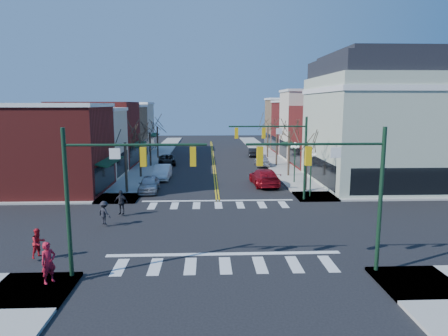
{
  "coord_description": "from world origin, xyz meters",
  "views": [
    {
      "loc": [
        -0.9,
        -25.7,
        8.25
      ],
      "look_at": [
        0.54,
        8.11,
        2.8
      ],
      "focal_mm": 32.0,
      "sensor_mm": 36.0,
      "label": 1
    }
  ],
  "objects": [
    {
      "name": "traffic_mast_far_right",
      "position": [
        5.55,
        7.4,
        4.71
      ],
      "size": [
        6.6,
        0.28,
        7.2
      ],
      "color": "#14331E",
      "rests_on": "ground"
    },
    {
      "name": "sidewalk_left",
      "position": [
        -8.75,
        20.0,
        0.07
      ],
      "size": [
        3.5,
        70.0,
        0.15
      ],
      "primitive_type": "cube",
      "color": "#9E9B93",
      "rests_on": "ground"
    },
    {
      "name": "tree_left_d",
      "position": [
        -8.4,
        35.0,
        2.45
      ],
      "size": [
        0.24,
        0.24,
        4.9
      ],
      "primitive_type": "cylinder",
      "color": "#382B21",
      "rests_on": "ground"
    },
    {
      "name": "bldg_right_stucco",
      "position": [
        15.5,
        33.5,
        5.0
      ],
      "size": [
        10.0,
        7.0,
        10.0
      ],
      "primitive_type": "cube",
      "color": "beige",
      "rests_on": "ground"
    },
    {
      "name": "tree_right_a",
      "position": [
        8.4,
        11.0,
        2.31
      ],
      "size": [
        0.24,
        0.24,
        4.62
      ],
      "primitive_type": "cylinder",
      "color": "#382B21",
      "rests_on": "ground"
    },
    {
      "name": "bldg_left_brick_a",
      "position": [
        -15.5,
        11.75,
        4.0
      ],
      "size": [
        10.0,
        8.5,
        8.0
      ],
      "primitive_type": "cube",
      "color": "maroon",
      "rests_on": "ground"
    },
    {
      "name": "lamppost_corner",
      "position": [
        8.2,
        8.5,
        2.96
      ],
      "size": [
        0.36,
        0.36,
        4.33
      ],
      "color": "#14331E",
      "rests_on": "ground"
    },
    {
      "name": "tree_left_b",
      "position": [
        -8.4,
        19.0,
        2.52
      ],
      "size": [
        0.24,
        0.24,
        5.04
      ],
      "primitive_type": "cylinder",
      "color": "#382B21",
      "rests_on": "ground"
    },
    {
      "name": "bldg_left_stucco_a",
      "position": [
        -15.5,
        19.5,
        3.75
      ],
      "size": [
        10.0,
        7.0,
        7.5
      ],
      "primitive_type": "cube",
      "color": "beige",
      "rests_on": "ground"
    },
    {
      "name": "car_right_near",
      "position": [
        4.93,
        14.1,
        0.86
      ],
      "size": [
        2.76,
        6.06,
        1.72
      ],
      "primitive_type": "imported",
      "rotation": [
        0.0,
        0.0,
        3.2
      ],
      "color": "maroon",
      "rests_on": "ground"
    },
    {
      "name": "bldg_right_brick_a",
      "position": [
        15.5,
        25.75,
        4.0
      ],
      "size": [
        10.0,
        8.5,
        8.0
      ],
      "primitive_type": "cube",
      "color": "maroon",
      "rests_on": "ground"
    },
    {
      "name": "pedestrian_red_b",
      "position": [
        -9.9,
        -5.02,
        0.94
      ],
      "size": [
        0.93,
        0.98,
        1.59
      ],
      "primitive_type": "imported",
      "rotation": [
        0.0,
        0.0,
        0.98
      ],
      "color": "red",
      "rests_on": "sidewalk_left"
    },
    {
      "name": "tree_right_d",
      "position": [
        8.4,
        35.0,
        2.48
      ],
      "size": [
        0.24,
        0.24,
        4.97
      ],
      "primitive_type": "cylinder",
      "color": "#382B21",
      "rests_on": "ground"
    },
    {
      "name": "lamppost_midblock",
      "position": [
        8.2,
        15.0,
        2.96
      ],
      "size": [
        0.36,
        0.36,
        4.33
      ],
      "color": "#14331E",
      "rests_on": "ground"
    },
    {
      "name": "tree_right_b",
      "position": [
        8.4,
        19.0,
        2.59
      ],
      "size": [
        0.24,
        0.24,
        5.18
      ],
      "primitive_type": "cylinder",
      "color": "#382B21",
      "rests_on": "ground"
    },
    {
      "name": "traffic_mast_near_left",
      "position": [
        -5.55,
        -7.4,
        4.71
      ],
      "size": [
        6.6,
        0.28,
        7.2
      ],
      "color": "#14331E",
      "rests_on": "ground"
    },
    {
      "name": "traffic_mast_near_right",
      "position": [
        5.55,
        -7.4,
        4.71
      ],
      "size": [
        6.6,
        0.28,
        7.2
      ],
      "color": "#14331E",
      "rests_on": "ground"
    },
    {
      "name": "bldg_left_tan",
      "position": [
        -15.5,
        35.75,
        3.9
      ],
      "size": [
        10.0,
        7.5,
        7.8
      ],
      "primitive_type": "cube",
      "color": "#9B7955",
      "rests_on": "ground"
    },
    {
      "name": "car_left_far",
      "position": [
        -6.4,
        28.51,
        0.69
      ],
      "size": [
        2.8,
        5.17,
        1.37
      ],
      "primitive_type": "imported",
      "rotation": [
        0.0,
        0.0,
        0.11
      ],
      "color": "black",
      "rests_on": "ground"
    },
    {
      "name": "tree_left_c",
      "position": [
        -8.4,
        27.0,
        2.27
      ],
      "size": [
        0.24,
        0.24,
        4.55
      ],
      "primitive_type": "cylinder",
      "color": "#382B21",
      "rests_on": "ground"
    },
    {
      "name": "pedestrian_dark_a",
      "position": [
        -7.3,
        3.34,
        1.05
      ],
      "size": [
        1.13,
        0.7,
        1.8
      ],
      "primitive_type": "imported",
      "rotation": [
        0.0,
        0.0,
        -0.26
      ],
      "color": "black",
      "rests_on": "sidewalk_left"
    },
    {
      "name": "bldg_right_tan",
      "position": [
        15.5,
        49.0,
        4.5
      ],
      "size": [
        10.0,
        8.0,
        9.0
      ],
      "primitive_type": "cube",
      "color": "#9B7955",
      "rests_on": "ground"
    },
    {
      "name": "pedestrian_red_a",
      "position": [
        -8.16,
        -8.14,
        1.12
      ],
      "size": [
        0.8,
        0.84,
        1.93
      ],
      "primitive_type": "imported",
      "rotation": [
        0.0,
        0.0,
        0.9
      ],
      "color": "#B11228",
      "rests_on": "sidewalk_left"
    },
    {
      "name": "car_left_near",
      "position": [
        -6.4,
        11.48,
        0.76
      ],
      "size": [
        1.92,
        4.49,
        1.51
      ],
      "primitive_type": "imported",
      "rotation": [
        0.0,
        0.0,
        0.03
      ],
      "color": "#B2B2B7",
      "rests_on": "ground"
    },
    {
      "name": "sidewalk_right",
      "position": [
        8.75,
        20.0,
        0.07
      ],
      "size": [
        3.5,
        70.0,
        0.15
      ],
      "primitive_type": "cube",
      "color": "#9E9B93",
      "rests_on": "ground"
    },
    {
      "name": "car_right_mid",
      "position": [
        6.4,
        26.72,
        0.76
      ],
      "size": [
        1.83,
        4.46,
        1.51
      ],
      "primitive_type": "imported",
      "rotation": [
        0.0,
        0.0,
        3.13
      ],
      "color": "silver",
      "rests_on": "ground"
    },
    {
      "name": "pedestrian_dark_b",
      "position": [
        -7.89,
        0.79,
        0.96
      ],
      "size": [
        1.2,
        1.11,
        1.62
      ],
      "primitive_type": "imported",
      "rotation": [
        0.0,
        0.0,
        2.5
      ],
      "color": "black",
      "rests_on": "sidewalk_left"
    },
    {
      "name": "car_left_mid",
      "position": [
        -5.86,
        17.96,
        0.8
      ],
      "size": [
        1.76,
        4.87,
        1.6
      ],
      "primitive_type": "imported",
      "rotation": [
        0.0,
        0.0,
        -0.01
      ],
      "color": "white",
      "rests_on": "ground"
    },
    {
      "name": "ground",
      "position": [
        0.0,
        0.0,
        0.0
      ],
      "size": [
        160.0,
        160.0,
        0.0
      ],
      "primitive_type": "plane",
      "color": "black",
      "rests_on": "ground"
    },
    {
      "name": "bldg_left_brick_b",
      "position": [
        -15.5,
        27.5,
        4.25
      ],
      "size": [
        10.0,
        9.0,
        8.5
      ],
      "primitive_type": "cube",
      "color": "maroon",
      "rests_on": "ground"
    },
    {
      "name": "tree_right_c",
      "position": [
        8.4,
        27.0,
        2.42
      ],
      "size": [
        0.24,
        0.24,
        4.83
      ],
      "primitive_type": "cylinder",
      "color": "#382B21",
      "rests_on": "ground"
    },
    {
      "name": "bldg_left_stucco_b",
      "position": [
        -15.5,
        43.5,
        4.1
      ],
      "size": [
        10.0,
        8.0,
        8.2
      ],
      "primitive_type": "cube",
      "color": "beige",
      "rests_on": "ground"
    },
    {
      "name": "car_right_far",
      "position": [
        6.4,
        36.88,
        0.67
      ],
      "size": [
        1.69,
        4.16,
        1.34
      ],
      "primitive_type": "imported",
      "rotation": [
        0.0,
        0.0,
        3.08
      ],
      "color": "black",
      "rests_on": "ground"
    },
    {
      "name": "victorian_corner",
      "position": [
        16.5,
        14.5,
        6.66
      ],
      "size": [
        12.25,
        14.25,
        13.3
      ],
      "color": "#AEBAA1",
      "rests_on": "ground"
    },
    {
      "name": "bldg_right_brick_b",
      "position": [
        15.5,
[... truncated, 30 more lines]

